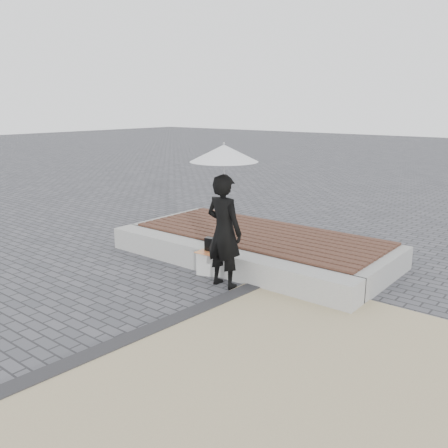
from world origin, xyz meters
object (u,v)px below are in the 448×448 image
at_px(parasol, 224,153).
at_px(canvas_tote, 209,263).
at_px(handbag, 215,245).
at_px(seating_ledge, 219,260).
at_px(woman, 224,231).

bearing_deg(parasol, canvas_tote, 156.22).
relative_size(parasol, handbag, 4.00).
bearing_deg(seating_ledge, handbag, -78.43).
distance_m(woman, parasol, 1.19).
xyz_separation_m(seating_ledge, parasol, (0.48, -0.46, 1.87)).
height_order(seating_ledge, handbag, handbag).
distance_m(woman, handbag, 0.65).
distance_m(seating_ledge, canvas_tote, 0.24).
relative_size(seating_ledge, canvas_tote, 12.54).
xyz_separation_m(handbag, canvas_tote, (-0.06, -0.08, -0.32)).
height_order(woman, parasol, parasol).
xyz_separation_m(seating_ledge, woman, (0.48, -0.46, 0.68)).
xyz_separation_m(woman, handbag, (-0.45, 0.30, -0.37)).
xyz_separation_m(parasol, canvas_tote, (-0.51, 0.23, -1.87)).
xyz_separation_m(seating_ledge, handbag, (0.03, -0.16, 0.31)).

